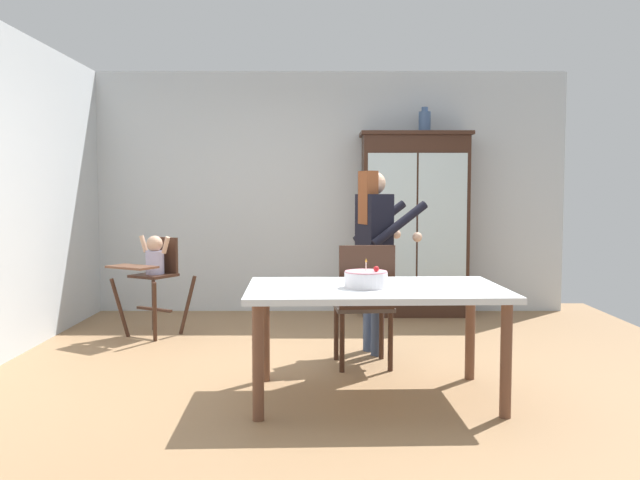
# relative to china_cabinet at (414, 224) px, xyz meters

# --- Properties ---
(ground_plane) EXTENTS (6.24, 6.24, 0.00)m
(ground_plane) POSITION_rel_china_cabinet_xyz_m (-0.94, -2.37, -1.01)
(ground_plane) COLOR #93704C
(wall_back) EXTENTS (5.32, 0.06, 2.70)m
(wall_back) POSITION_rel_china_cabinet_xyz_m (-0.94, 0.26, 0.34)
(wall_back) COLOR silver
(wall_back) RESTS_ON ground_plane
(china_cabinet) EXTENTS (1.20, 0.48, 2.01)m
(china_cabinet) POSITION_rel_china_cabinet_xyz_m (0.00, 0.00, 0.00)
(china_cabinet) COLOR #382116
(china_cabinet) RESTS_ON ground_plane
(ceramic_vase) EXTENTS (0.13, 0.13, 0.27)m
(ceramic_vase) POSITION_rel_china_cabinet_xyz_m (0.10, 0.00, 1.12)
(ceramic_vase) COLOR #3D567F
(ceramic_vase) RESTS_ON china_cabinet
(high_chair_with_toddler) EXTENTS (0.78, 0.84, 0.95)m
(high_chair_with_toddler) POSITION_rel_china_cabinet_xyz_m (-2.60, -1.08, -0.35)
(high_chair_with_toddler) COLOR #382116
(high_chair_with_toddler) RESTS_ON ground_plane
(adult_person) EXTENTS (0.62, 0.60, 1.53)m
(adult_person) POSITION_rel_china_cabinet_xyz_m (-0.58, -1.76, -0.04)
(adult_person) COLOR #3D4C6B
(adult_person) RESTS_ON ground_plane
(dining_table) EXTENTS (1.70, 1.07, 0.74)m
(dining_table) POSITION_rel_china_cabinet_xyz_m (-0.68, -2.99, -0.35)
(dining_table) COLOR silver
(dining_table) RESTS_ON ground_plane
(birthday_cake) EXTENTS (0.28, 0.28, 0.19)m
(birthday_cake) POSITION_rel_china_cabinet_xyz_m (-0.74, -3.04, -0.21)
(birthday_cake) COLOR white
(birthday_cake) RESTS_ON dining_table
(dining_chair_far_side) EXTENTS (0.48, 0.48, 0.96)m
(dining_chair_far_side) POSITION_rel_china_cabinet_xyz_m (-0.69, -2.27, -0.45)
(dining_chair_far_side) COLOR #382116
(dining_chair_far_side) RESTS_ON ground_plane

